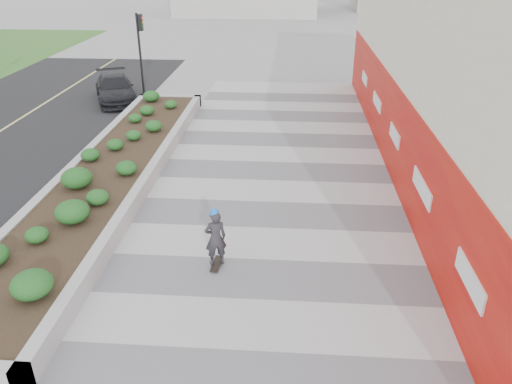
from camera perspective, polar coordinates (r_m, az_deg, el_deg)
ground at (r=10.72m, az=0.65°, el=-15.55°), size 160.00×160.00×0.00m
walkway at (r=13.11m, az=1.45°, el=-6.78°), size 8.00×36.00×0.01m
building at (r=18.44m, az=25.52°, el=13.91°), size 6.04×24.08×8.00m
planter at (r=17.47m, az=-16.21°, el=2.51°), size 3.00×18.00×0.90m
traffic_signal_near at (r=26.97m, az=-13.06°, el=16.27°), size 0.33×0.28×4.20m
manhole_cover at (r=13.10m, az=3.65°, el=-6.86°), size 0.44×0.44×0.01m
skateboarder at (r=12.16m, az=-4.65°, el=-5.23°), size 0.62×0.73×1.61m
car_dark at (r=26.90m, az=-15.82°, el=11.31°), size 3.41×4.81×1.29m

